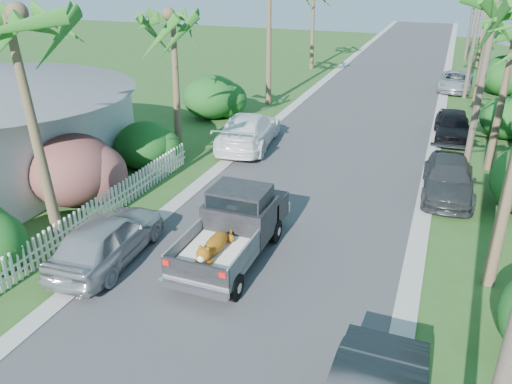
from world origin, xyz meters
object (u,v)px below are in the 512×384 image
at_px(parked_car_ln, 107,239).
at_px(utility_pole_c, 477,25).
at_px(parked_car_rf, 453,126).
at_px(palm_l_b, 171,15).
at_px(parked_car_rm, 448,178).
at_px(parked_car_rd, 456,81).
at_px(palm_l_a, 12,15).
at_px(utility_pole_b, 484,69).
at_px(utility_pole_d, 474,7).
at_px(parked_car_lf, 249,130).
at_px(pickup_truck, 237,223).

distance_m(parked_car_ln, utility_pole_c, 27.11).
bearing_deg(parked_car_ln, parked_car_rf, -124.58).
height_order(parked_car_rf, palm_l_b, palm_l_b).
distance_m(parked_car_rm, parked_car_rd, 18.45).
distance_m(palm_l_a, utility_pole_c, 27.74).
relative_size(parked_car_rf, utility_pole_b, 0.47).
xyz_separation_m(parked_car_rm, palm_l_a, (-11.20, -8.66, 6.27)).
xyz_separation_m(parked_car_ln, palm_l_b, (-2.54, 8.96, 5.39)).
bearing_deg(palm_l_a, parked_car_rd, 67.64).
relative_size(palm_l_a, utility_pole_c, 0.91).
distance_m(utility_pole_b, utility_pole_c, 15.00).
bearing_deg(parked_car_ln, palm_l_b, -78.22).
bearing_deg(utility_pole_d, utility_pole_c, -90.00).
relative_size(parked_car_rm, utility_pole_c, 0.51).
height_order(parked_car_rf, parked_car_lf, parked_car_lf).
relative_size(parked_car_lf, palm_l_a, 0.69).
bearing_deg(parked_car_rf, utility_pole_d, 85.43).
height_order(pickup_truck, parked_car_rd, pickup_truck).
relative_size(parked_car_rf, parked_car_ln, 0.95).
relative_size(parked_car_rf, palm_l_a, 0.51).
relative_size(parked_car_rm, palm_l_b, 0.62).
distance_m(parked_car_rf, parked_car_ln, 18.23).
bearing_deg(parked_car_rd, utility_pole_c, -69.86).
distance_m(palm_l_b, utility_pole_d, 33.42).
bearing_deg(utility_pole_c, parked_car_lf, -125.00).
xyz_separation_m(parked_car_rd, palm_l_a, (-11.15, -27.11, 6.29)).
bearing_deg(palm_l_b, pickup_truck, -50.35).
xyz_separation_m(parked_car_rd, utility_pole_b, (0.65, -17.11, 3.96)).
xyz_separation_m(parked_car_rm, parked_car_rd, (-0.05, 18.45, -0.03)).
xyz_separation_m(parked_car_rm, utility_pole_d, (0.60, 31.34, 3.94)).
relative_size(utility_pole_c, utility_pole_d, 1.00).
height_order(parked_car_rm, utility_pole_b, utility_pole_b).
height_order(parked_car_rf, parked_car_rd, parked_car_rf).
bearing_deg(palm_l_b, parked_car_ln, -74.16).
relative_size(parked_car_ln, utility_pole_c, 0.49).
relative_size(palm_l_b, utility_pole_d, 0.82).
bearing_deg(utility_pole_d, parked_car_rf, -91.42).
bearing_deg(utility_pole_b, utility_pole_d, 90.00).
bearing_deg(palm_l_b, utility_pole_b, 4.61).
xyz_separation_m(parked_car_lf, utility_pole_c, (9.77, 13.95, 3.78)).
relative_size(palm_l_a, palm_l_b, 1.11).
xyz_separation_m(parked_car_rd, parked_car_ln, (-9.21, -27.07, 0.12)).
height_order(parked_car_rd, parked_car_lf, parked_car_lf).
xyz_separation_m(pickup_truck, parked_car_ln, (-3.38, -1.81, -0.26)).
xyz_separation_m(parked_car_rf, parked_car_ln, (-9.26, -15.71, 0.04)).
relative_size(pickup_truck, palm_l_b, 0.69).
bearing_deg(parked_car_rm, palm_l_b, 176.26).
bearing_deg(pickup_truck, palm_l_b, 129.65).
relative_size(parked_car_rm, palm_l_a, 0.56).
bearing_deg(parked_car_rm, parked_car_ln, -139.14).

